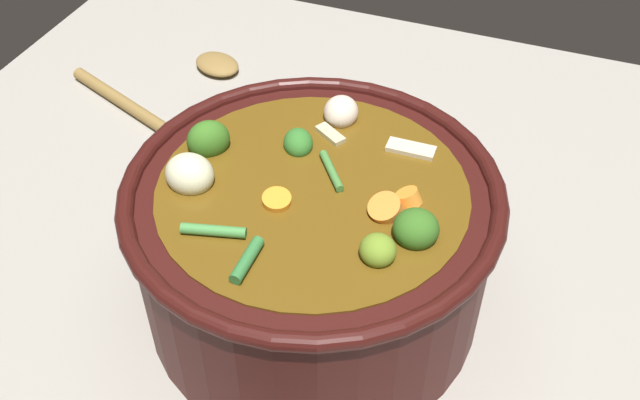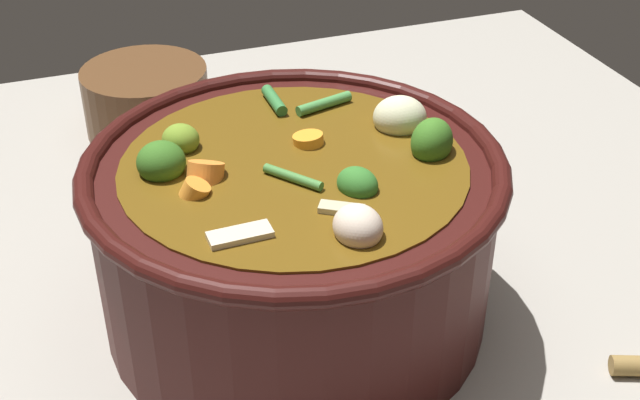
{
  "view_description": "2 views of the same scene",
  "coord_description": "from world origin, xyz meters",
  "views": [
    {
      "loc": [
        -0.43,
        -0.17,
        0.57
      ],
      "look_at": [
        0.01,
        -0.0,
        0.13
      ],
      "focal_mm": 41.72,
      "sensor_mm": 36.0,
      "label": 1
    },
    {
      "loc": [
        0.54,
        -0.17,
        0.49
      ],
      "look_at": [
        0.02,
        0.01,
        0.12
      ],
      "focal_mm": 48.55,
      "sensor_mm": 36.0,
      "label": 2
    }
  ],
  "objects": [
    {
      "name": "small_saucepan",
      "position": [
        -0.36,
        -0.06,
        0.04
      ],
      "size": [
        0.22,
        0.15,
        0.08
      ],
      "color": "brown",
      "rests_on": "ground_plane"
    },
    {
      "name": "cooking_pot",
      "position": [
        0.0,
        0.0,
        0.08
      ],
      "size": [
        0.33,
        0.33,
        0.17
      ],
      "color": "#38110F",
      "rests_on": "ground_plane"
    },
    {
      "name": "ground_plane",
      "position": [
        0.0,
        0.0,
        0.0
      ],
      "size": [
        1.1,
        1.1,
        0.0
      ],
      "primitive_type": "plane",
      "color": "#9E998E"
    }
  ]
}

